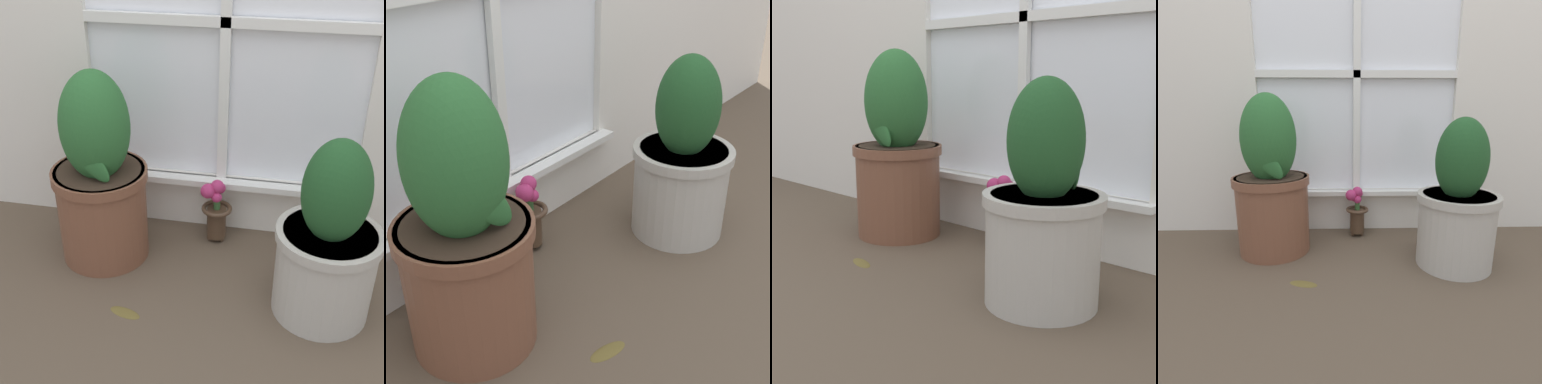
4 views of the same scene
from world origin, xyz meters
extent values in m
plane|color=brown|center=(0.00, 0.00, 0.00)|extent=(10.00, 10.00, 0.00)
cube|color=silver|center=(0.00, 0.56, 0.11)|extent=(1.01, 0.05, 0.23)
cube|color=white|center=(0.00, 0.58, 0.82)|extent=(1.01, 0.02, 1.18)
cube|color=white|center=(0.00, 0.55, 0.82)|extent=(0.04, 0.02, 1.18)
cube|color=white|center=(0.00, 0.55, 0.82)|extent=(1.01, 0.02, 0.04)
cube|color=white|center=(0.00, 0.52, 0.22)|extent=(1.07, 0.06, 0.02)
cylinder|color=brown|center=(-0.40, 0.28, 0.18)|extent=(0.32, 0.32, 0.36)
cylinder|color=brown|center=(-0.40, 0.28, 0.34)|extent=(0.34, 0.34, 0.04)
cylinder|color=#38281E|center=(-0.40, 0.28, 0.35)|extent=(0.30, 0.30, 0.01)
ellipsoid|color=#28602D|center=(-0.40, 0.28, 0.52)|extent=(0.24, 0.24, 0.39)
ellipsoid|color=#28602D|center=(-0.40, 0.19, 0.44)|extent=(0.19, 0.03, 0.21)
cylinder|color=#B7B2A8|center=(0.40, 0.12, 0.15)|extent=(0.31, 0.31, 0.31)
cylinder|color=#B7B2A8|center=(0.40, 0.12, 0.29)|extent=(0.33, 0.33, 0.03)
cylinder|color=#38281E|center=(0.40, 0.12, 0.30)|extent=(0.29, 0.29, 0.01)
ellipsoid|color=#1E4C23|center=(0.40, 0.12, 0.45)|extent=(0.20, 0.20, 0.33)
ellipsoid|color=#1E4C23|center=(0.46, 0.16, 0.39)|extent=(0.12, 0.15, 0.18)
sphere|color=#473323|center=(0.00, 0.47, 0.01)|extent=(0.02, 0.02, 0.02)
sphere|color=#473323|center=(-0.02, 0.43, 0.01)|extent=(0.02, 0.02, 0.02)
sphere|color=#473323|center=(0.02, 0.43, 0.01)|extent=(0.02, 0.02, 0.02)
cylinder|color=#473323|center=(0.00, 0.45, 0.08)|extent=(0.07, 0.07, 0.12)
torus|color=#473323|center=(0.00, 0.45, 0.14)|extent=(0.12, 0.12, 0.02)
cylinder|color=#386633|center=(0.00, 0.45, 0.18)|extent=(0.02, 0.02, 0.07)
sphere|color=#B22D66|center=(0.00, 0.45, 0.24)|extent=(0.05, 0.05, 0.05)
sphere|color=#B22D66|center=(0.01, 0.46, 0.22)|extent=(0.04, 0.04, 0.04)
sphere|color=#B22D66|center=(-0.01, 0.45, 0.21)|extent=(0.06, 0.06, 0.06)
sphere|color=#B22D66|center=(-0.03, 0.43, 0.22)|extent=(0.06, 0.06, 0.06)
sphere|color=#B22D66|center=(0.00, 0.43, 0.20)|extent=(0.04, 0.04, 0.04)
ellipsoid|color=brown|center=(-0.23, -0.03, 0.00)|extent=(0.12, 0.07, 0.01)
camera|label=1|loc=(0.25, -1.27, 1.24)|focal=50.00mm
camera|label=2|loc=(-1.06, -0.58, 1.03)|focal=50.00mm
camera|label=3|loc=(1.19, -1.03, 0.61)|focal=50.00mm
camera|label=4|loc=(-0.08, -1.04, 0.62)|focal=28.00mm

